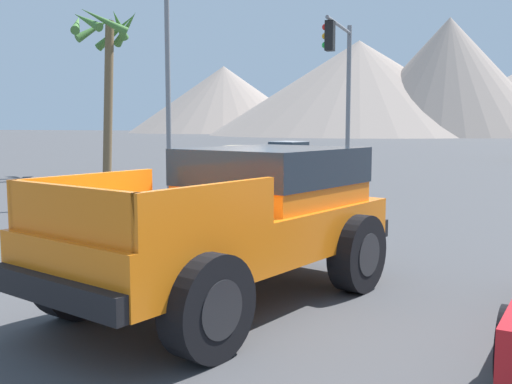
# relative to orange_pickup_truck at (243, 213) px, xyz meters

# --- Properties ---
(ground_plane) EXTENTS (320.00, 320.00, 0.00)m
(ground_plane) POSITION_rel_orange_pickup_truck_xyz_m (-0.42, -0.64, -1.05)
(ground_plane) COLOR #424244
(orange_pickup_truck) EXTENTS (3.32, 5.17, 1.83)m
(orange_pickup_truck) POSITION_rel_orange_pickup_truck_xyz_m (0.00, 0.00, 0.00)
(orange_pickup_truck) COLOR orange
(orange_pickup_truck) RESTS_ON ground_plane
(parked_car_silver) EXTENTS (2.82, 4.38, 1.19)m
(parked_car_silver) POSITION_rel_orange_pickup_truck_xyz_m (-6.96, 24.47, -0.45)
(parked_car_silver) COLOR #B7BABF
(parked_car_silver) RESTS_ON ground_plane
(parked_car_tan) EXTENTS (4.31, 2.31, 1.18)m
(parked_car_tan) POSITION_rel_orange_pickup_truck_xyz_m (-6.97, 17.87, -0.45)
(parked_car_tan) COLOR tan
(parked_car_tan) RESTS_ON ground_plane
(traffic_light_main) EXTENTS (0.38, 3.44, 5.55)m
(traffic_light_main) POSITION_rel_orange_pickup_truck_xyz_m (-1.69, 13.19, 2.81)
(traffic_light_main) COLOR slate
(traffic_light_main) RESTS_ON ground_plane
(street_lamp_post) EXTENTS (0.90, 0.24, 8.89)m
(street_lamp_post) POSITION_rel_orange_pickup_truck_xyz_m (-5.38, 8.07, 4.19)
(street_lamp_post) COLOR slate
(street_lamp_post) RESTS_ON ground_plane
(palm_tree_short) EXTENTS (2.99, 3.02, 6.80)m
(palm_tree_short) POSITION_rel_orange_pickup_truck_xyz_m (-11.81, 14.66, 4.10)
(palm_tree_short) COLOR brown
(palm_tree_short) RESTS_ON ground_plane
(distant_mountain_range) EXTENTS (166.62, 79.60, 20.51)m
(distant_mountain_range) POSITION_rel_orange_pickup_truck_xyz_m (3.94, 119.38, 7.83)
(distant_mountain_range) COLOR gray
(distant_mountain_range) RESTS_ON ground_plane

